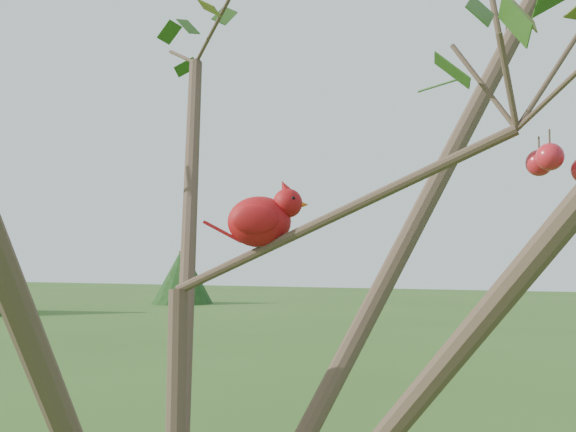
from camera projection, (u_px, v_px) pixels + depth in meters
name	position (u px, v px, depth m)	size (l,w,h in m)	color
crabapple_tree	(180.00, 190.00, 1.18)	(2.35, 2.05, 2.95)	#442F25
cardinal	(263.00, 219.00, 1.25)	(0.18, 0.12, 0.13)	#A7120E
distant_trees	(469.00, 271.00, 22.79)	(37.32, 12.41, 3.23)	#442F25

